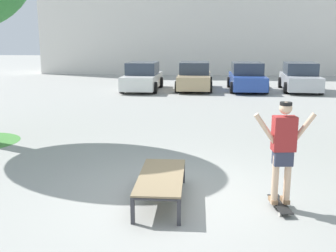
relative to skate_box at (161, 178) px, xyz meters
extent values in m
plane|color=#999993|center=(0.23, 0.29, -0.41)|extent=(120.00, 120.00, 0.00)
cube|color=silver|center=(3.07, 26.55, 4.70)|extent=(29.84, 4.00, 10.23)
cube|color=#38383D|center=(-0.35, 0.92, -0.22)|extent=(0.06, 0.06, 0.38)
cube|color=#38383D|center=(0.35, 0.92, -0.22)|extent=(0.06, 0.06, 0.38)
cube|color=#38383D|center=(-0.35, -0.92, -0.22)|extent=(0.06, 0.06, 0.38)
cube|color=#38383D|center=(0.35, -0.92, -0.22)|extent=(0.06, 0.06, 0.38)
cylinder|color=#38383D|center=(-0.35, 0.00, -0.01)|extent=(0.06, 1.90, 0.05)
cylinder|color=#38383D|center=(0.35, 0.00, -0.01)|extent=(0.06, 1.90, 0.05)
cylinder|color=#38383D|center=(0.00, 0.92, -0.01)|extent=(0.76, 0.05, 0.05)
cylinder|color=#38383D|center=(0.00, -0.92, -0.01)|extent=(0.76, 0.05, 0.05)
cube|color=#847051|center=(0.00, 0.00, 0.03)|extent=(0.77, 1.90, 0.03)
cube|color=black|center=(1.98, -0.18, -0.33)|extent=(0.28, 0.82, 0.02)
cylinder|color=silver|center=(1.88, 0.09, -0.39)|extent=(0.04, 0.06, 0.06)
cylinder|color=silver|center=(2.03, 0.10, -0.39)|extent=(0.04, 0.06, 0.06)
cylinder|color=silver|center=(1.94, -0.47, -0.39)|extent=(0.04, 0.06, 0.06)
cylinder|color=silver|center=(2.09, -0.45, -0.39)|extent=(0.04, 0.06, 0.06)
cylinder|color=beige|center=(1.88, -0.20, 0.09)|extent=(0.11, 0.11, 0.82)
cube|color=#99704C|center=(1.88, -0.15, -0.29)|extent=(0.13, 0.25, 0.07)
cylinder|color=beige|center=(2.08, -0.17, 0.09)|extent=(0.11, 0.11, 0.82)
cube|color=#99704C|center=(2.08, -0.12, -0.29)|extent=(0.13, 0.25, 0.07)
cube|color=#33384C|center=(1.98, -0.18, 0.46)|extent=(0.32, 0.23, 0.24)
cube|color=maroon|center=(1.98, -0.18, 0.86)|extent=(0.38, 0.26, 0.56)
cylinder|color=beige|center=(1.68, -0.22, 0.94)|extent=(0.40, 0.12, 0.52)
cylinder|color=beige|center=(2.28, -0.15, 0.94)|extent=(0.40, 0.12, 0.52)
sphere|color=beige|center=(1.98, -0.18, 1.27)|extent=(0.20, 0.20, 0.20)
cylinder|color=black|center=(1.98, -0.18, 1.34)|extent=(0.19, 0.19, 0.05)
cube|color=silver|center=(-2.46, 15.09, 0.10)|extent=(1.79, 4.24, 0.70)
cube|color=#2D3847|center=(-2.46, 15.24, 0.77)|extent=(1.61, 2.13, 0.64)
cylinder|color=black|center=(-1.64, 13.77, -0.11)|extent=(0.23, 0.60, 0.60)
cylinder|color=black|center=(-3.34, 13.81, -0.11)|extent=(0.23, 0.60, 0.60)
cylinder|color=black|center=(-1.58, 16.37, -0.11)|extent=(0.23, 0.60, 0.60)
cylinder|color=black|center=(-3.28, 16.41, -0.11)|extent=(0.23, 0.60, 0.60)
cube|color=tan|center=(0.35, 15.54, 0.10)|extent=(1.79, 4.24, 0.70)
cube|color=#2D3847|center=(0.36, 15.69, 0.77)|extent=(1.60, 2.13, 0.64)
cylinder|color=black|center=(1.17, 14.22, -0.11)|extent=(0.23, 0.60, 0.60)
cylinder|color=black|center=(-0.52, 14.25, -0.11)|extent=(0.23, 0.60, 0.60)
cylinder|color=black|center=(1.23, 16.82, -0.11)|extent=(0.23, 0.60, 0.60)
cylinder|color=black|center=(-0.47, 16.86, -0.11)|extent=(0.23, 0.60, 0.60)
cube|color=#28479E|center=(3.17, 15.43, 0.10)|extent=(1.74, 4.22, 0.70)
cube|color=#2D3847|center=(3.17, 15.58, 0.77)|extent=(1.58, 2.11, 0.64)
cylinder|color=black|center=(4.01, 14.12, -0.11)|extent=(0.23, 0.60, 0.60)
cylinder|color=black|center=(2.31, 14.14, -0.11)|extent=(0.23, 0.60, 0.60)
cylinder|color=black|center=(4.03, 16.73, -0.11)|extent=(0.23, 0.60, 0.60)
cylinder|color=black|center=(2.33, 16.74, -0.11)|extent=(0.23, 0.60, 0.60)
cube|color=#B7BABF|center=(5.98, 15.49, 0.10)|extent=(2.03, 4.32, 0.70)
cube|color=#2D3847|center=(5.99, 15.64, 0.77)|extent=(1.72, 2.22, 0.64)
cylinder|color=black|center=(6.73, 14.12, -0.11)|extent=(0.27, 0.62, 0.60)
cylinder|color=black|center=(5.03, 14.26, -0.11)|extent=(0.27, 0.62, 0.60)
cylinder|color=black|center=(6.93, 16.72, -0.11)|extent=(0.27, 0.62, 0.60)
cylinder|color=black|center=(5.24, 16.85, -0.11)|extent=(0.27, 0.62, 0.60)
camera|label=1|loc=(0.63, -6.52, 2.34)|focal=43.04mm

